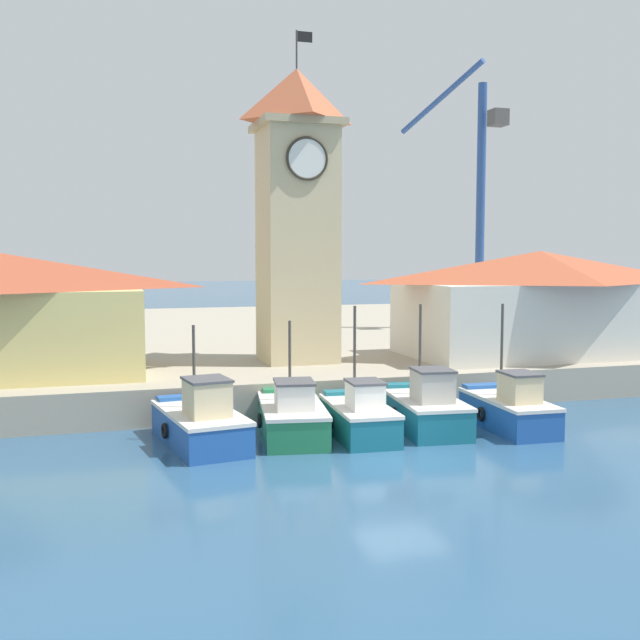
% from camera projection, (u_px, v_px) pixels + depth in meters
% --- Properties ---
extents(ground_plane, '(300.00, 300.00, 0.00)m').
position_uv_depth(ground_plane, '(400.00, 460.00, 22.33)').
color(ground_plane, '#2D567A').
extents(quay_wharf, '(120.00, 40.00, 1.39)m').
position_uv_depth(quay_wharf, '(239.00, 340.00, 47.30)').
color(quay_wharf, '#A89E89').
rests_on(quay_wharf, ground).
extents(fishing_boat_far_left, '(2.80, 5.12, 3.82)m').
position_uv_depth(fishing_boat_far_left, '(201.00, 422.00, 24.01)').
color(fishing_boat_far_left, '#2356A8').
rests_on(fishing_boat_far_left, ground).
extents(fishing_boat_left_outer, '(2.77, 5.15, 3.86)m').
position_uv_depth(fishing_boat_left_outer, '(292.00, 416.00, 25.14)').
color(fishing_boat_left_outer, '#237A4C').
rests_on(fishing_boat_left_outer, ground).
extents(fishing_boat_left_inner, '(2.05, 4.42, 4.37)m').
position_uv_depth(fishing_boat_left_inner, '(359.00, 416.00, 25.13)').
color(fishing_boat_left_inner, '#196B7F').
rests_on(fishing_boat_left_inner, ground).
extents(fishing_boat_mid_left, '(2.51, 4.85, 4.36)m').
position_uv_depth(fishing_boat_mid_left, '(425.00, 408.00, 26.13)').
color(fishing_boat_mid_left, '#196B7F').
rests_on(fishing_boat_mid_left, ground).
extents(fishing_boat_center, '(2.01, 4.65, 4.36)m').
position_uv_depth(fishing_boat_center, '(509.00, 408.00, 26.29)').
color(fishing_boat_center, '#2356A8').
rests_on(fishing_boat_center, ground).
extents(clock_tower, '(3.60, 3.60, 14.32)m').
position_uv_depth(clock_tower, '(297.00, 209.00, 32.73)').
color(clock_tower, beige).
rests_on(clock_tower, quay_wharf).
extents(warehouse_right, '(12.88, 6.88, 4.89)m').
position_uv_depth(warehouse_right, '(539.00, 302.00, 35.23)').
color(warehouse_right, silver).
rests_on(warehouse_right, quay_wharf).
extents(port_crane_near, '(3.82, 8.29, 16.96)m').
position_uv_depth(port_crane_near, '(477.00, 233.00, 47.74)').
color(port_crane_near, navy).
rests_on(port_crane_near, quay_wharf).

